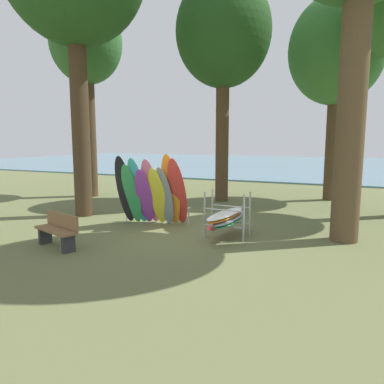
% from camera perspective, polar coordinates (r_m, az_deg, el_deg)
% --- Properties ---
extents(ground_plane, '(80.00, 80.00, 0.00)m').
position_cam_1_polar(ground_plane, '(10.47, -2.98, -6.39)').
color(ground_plane, '#60663D').
extents(lake_water, '(80.00, 36.00, 0.10)m').
position_cam_1_polar(lake_water, '(40.53, 17.52, 4.17)').
color(lake_water, slate).
rests_on(lake_water, ground).
extents(tree_mid_behind, '(3.96, 3.96, 8.67)m').
position_cam_1_polar(tree_mid_behind, '(17.35, 21.87, 19.92)').
color(tree_mid_behind, '#4C3823').
rests_on(tree_mid_behind, ground).
extents(tree_far_right_back, '(3.22, 3.22, 8.85)m').
position_cam_1_polar(tree_far_right_back, '(18.10, -16.39, 21.18)').
color(tree_far_right_back, '#4C3823').
rests_on(tree_far_right_back, ground).
extents(tree_deep_back, '(3.94, 3.94, 9.33)m').
position_cam_1_polar(tree_deep_back, '(16.24, 4.98, 23.61)').
color(tree_deep_back, '#4C3823').
rests_on(tree_deep_back, ground).
extents(leaning_board_pile, '(2.33, 1.40, 2.25)m').
position_cam_1_polar(leaning_board_pile, '(11.16, -6.48, -0.21)').
color(leaning_board_pile, black).
rests_on(leaning_board_pile, ground).
extents(board_storage_rack, '(1.15, 2.13, 1.25)m').
position_cam_1_polar(board_storage_rack, '(9.95, 5.55, -4.10)').
color(board_storage_rack, '#9EA0A5').
rests_on(board_storage_rack, ground).
extents(park_bench, '(1.46, 0.80, 0.85)m').
position_cam_1_polar(park_bench, '(9.52, -20.43, -5.59)').
color(park_bench, '#2D2D33').
rests_on(park_bench, ground).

